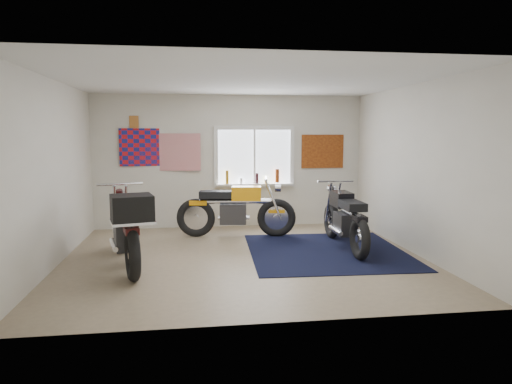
{
  "coord_description": "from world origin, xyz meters",
  "views": [
    {
      "loc": [
        -0.76,
        -6.86,
        1.9
      ],
      "look_at": [
        0.25,
        0.4,
        0.98
      ],
      "focal_mm": 32.0,
      "sensor_mm": 36.0,
      "label": 1
    }
  ],
  "objects": [
    {
      "name": "yellow_triumph",
      "position": [
        0.01,
        1.5,
        0.49
      ],
      "size": [
        2.23,
        0.67,
        1.12
      ],
      "rotation": [
        0.0,
        0.0,
        -0.14
      ],
      "color": "black",
      "rests_on": "ground"
    },
    {
      "name": "black_chrome_bike",
      "position": [
        1.75,
        0.39,
        0.48
      ],
      "size": [
        0.66,
        2.15,
        1.1
      ],
      "rotation": [
        0.0,
        0.0,
        1.56
      ],
      "color": "black",
      "rests_on": "navy_rug"
    },
    {
      "name": "ground",
      "position": [
        0.0,
        0.0,
        0.0
      ],
      "size": [
        5.5,
        5.5,
        0.0
      ],
      "primitive_type": "plane",
      "color": "#9E896B",
      "rests_on": "ground"
    },
    {
      "name": "window_assembly",
      "position": [
        0.5,
        2.47,
        1.37
      ],
      "size": [
        1.66,
        0.17,
        1.26
      ],
      "color": "white",
      "rests_on": "room_shell"
    },
    {
      "name": "oil_bottles",
      "position": [
        0.56,
        2.4,
        1.03
      ],
      "size": [
        1.12,
        0.09,
        0.3
      ],
      "color": "#906315",
      "rests_on": "window_assembly"
    },
    {
      "name": "navy_rug",
      "position": [
        1.38,
        0.19,
        0.01
      ],
      "size": [
        2.6,
        2.7,
        0.01
      ],
      "primitive_type": "cube",
      "rotation": [
        0.0,
        0.0,
        -0.04
      ],
      "color": "black",
      "rests_on": "ground"
    },
    {
      "name": "triumph_poster",
      "position": [
        1.95,
        2.48,
        1.55
      ],
      "size": [
        0.9,
        0.03,
        0.7
      ],
      "primitive_type": "cube",
      "color": "#A54C14",
      "rests_on": "room_shell"
    },
    {
      "name": "room_shell",
      "position": [
        0.0,
        0.0,
        1.64
      ],
      "size": [
        5.5,
        5.5,
        5.5
      ],
      "color": "white",
      "rests_on": "ground"
    },
    {
      "name": "maroon_tourer",
      "position": [
        -1.71,
        -0.34,
        0.6
      ],
      "size": [
        1.0,
        2.28,
        1.16
      ],
      "rotation": [
        0.0,
        0.0,
        1.82
      ],
      "color": "black",
      "rests_on": "ground"
    },
    {
      "name": "flag_display",
      "position": [
        -1.9,
        2.48,
        2.15
      ],
      "size": [
        1.6,
        0.1,
        1.17
      ],
      "color": "red",
      "rests_on": "room_shell"
    }
  ]
}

